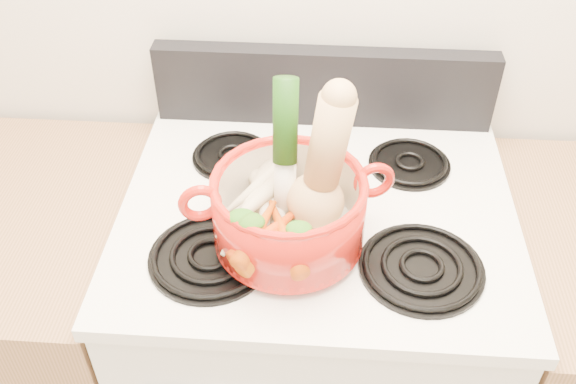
# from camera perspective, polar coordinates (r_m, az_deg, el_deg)

# --- Properties ---
(stove_body) EXTENTS (0.76, 0.65, 0.92)m
(stove_body) POSITION_cam_1_polar(r_m,az_deg,el_deg) (1.64, 2.13, -13.95)
(stove_body) COLOR white
(stove_body) RESTS_ON floor
(cooktop) EXTENTS (0.78, 0.67, 0.03)m
(cooktop) POSITION_cam_1_polar(r_m,az_deg,el_deg) (1.29, 2.65, -1.67)
(cooktop) COLOR white
(cooktop) RESTS_ON stove_body
(control_backsplash) EXTENTS (0.76, 0.05, 0.18)m
(control_backsplash) POSITION_cam_1_polar(r_m,az_deg,el_deg) (1.46, 3.20, 9.35)
(control_backsplash) COLOR black
(control_backsplash) RESTS_ON cooktop
(burner_front_left) EXTENTS (0.22, 0.22, 0.02)m
(burner_front_left) POSITION_cam_1_polar(r_m,az_deg,el_deg) (1.17, -6.96, -5.63)
(burner_front_left) COLOR black
(burner_front_left) RESTS_ON cooktop
(burner_front_right) EXTENTS (0.22, 0.22, 0.02)m
(burner_front_right) POSITION_cam_1_polar(r_m,az_deg,el_deg) (1.17, 11.80, -6.51)
(burner_front_right) COLOR black
(burner_front_right) RESTS_ON cooktop
(burner_back_left) EXTENTS (0.17, 0.17, 0.02)m
(burner_back_left) POSITION_cam_1_polar(r_m,az_deg,el_deg) (1.39, -4.96, 3.33)
(burner_back_left) COLOR black
(burner_back_left) RESTS_ON cooktop
(burner_back_right) EXTENTS (0.17, 0.17, 0.02)m
(burner_back_right) POSITION_cam_1_polar(r_m,az_deg,el_deg) (1.39, 10.75, 2.61)
(burner_back_right) COLOR black
(burner_back_right) RESTS_ON cooktop
(dutch_oven) EXTENTS (0.33, 0.33, 0.13)m
(dutch_oven) POSITION_cam_1_polar(r_m,az_deg,el_deg) (1.14, 0.07, -1.69)
(dutch_oven) COLOR red
(dutch_oven) RESTS_ON burner_front_left
(pot_handle_left) EXTENTS (0.08, 0.04, 0.08)m
(pot_handle_left) POSITION_cam_1_polar(r_m,az_deg,el_deg) (1.09, -7.83, -0.97)
(pot_handle_left) COLOR red
(pot_handle_left) RESTS_ON dutch_oven
(pot_handle_right) EXTENTS (0.08, 0.04, 0.08)m
(pot_handle_right) POSITION_cam_1_polar(r_m,az_deg,el_deg) (1.14, 7.66, 1.03)
(pot_handle_right) COLOR red
(pot_handle_right) RESTS_ON dutch_oven
(squash) EXTENTS (0.18, 0.16, 0.28)m
(squash) POSITION_cam_1_polar(r_m,az_deg,el_deg) (1.09, 2.58, 2.66)
(squash) COLOR tan
(squash) RESTS_ON dutch_oven
(leek) EXTENTS (0.04, 0.10, 0.28)m
(leek) POSITION_cam_1_polar(r_m,az_deg,el_deg) (1.10, -0.29, 3.62)
(leek) COLOR white
(leek) RESTS_ON dutch_oven
(ginger) EXTENTS (0.09, 0.08, 0.04)m
(ginger) POSITION_cam_1_polar(r_m,az_deg,el_deg) (1.21, 2.39, 0.13)
(ginger) COLOR tan
(ginger) RESTS_ON dutch_oven
(parsnip_0) EXTENTS (0.06, 0.24, 0.07)m
(parsnip_0) POSITION_cam_1_polar(r_m,az_deg,el_deg) (1.18, -2.03, -0.84)
(parsnip_0) COLOR beige
(parsnip_0) RESTS_ON dutch_oven
(parsnip_1) EXTENTS (0.11, 0.23, 0.07)m
(parsnip_1) POSITION_cam_1_polar(r_m,az_deg,el_deg) (1.16, -3.49, -1.21)
(parsnip_1) COLOR beige
(parsnip_1) RESTS_ON dutch_oven
(parsnip_2) EXTENTS (0.13, 0.17, 0.05)m
(parsnip_2) POSITION_cam_1_polar(r_m,az_deg,el_deg) (1.18, -1.63, -0.33)
(parsnip_2) COLOR beige
(parsnip_2) RESTS_ON dutch_oven
(parsnip_3) EXTENTS (0.13, 0.16, 0.05)m
(parsnip_3) POSITION_cam_1_polar(r_m,az_deg,el_deg) (1.15, -3.51, -1.31)
(parsnip_3) COLOR beige
(parsnip_3) RESTS_ON dutch_oven
(parsnip_4) EXTENTS (0.15, 0.18, 0.06)m
(parsnip_4) POSITION_cam_1_polar(r_m,az_deg,el_deg) (1.18, -2.47, 0.88)
(parsnip_4) COLOR beige
(parsnip_4) RESTS_ON dutch_oven
(carrot_0) EXTENTS (0.12, 0.18, 0.05)m
(carrot_0) POSITION_cam_1_polar(r_m,az_deg,el_deg) (1.11, -1.37, -4.02)
(carrot_0) COLOR #CA530A
(carrot_0) RESTS_ON dutch_oven
(carrot_1) EXTENTS (0.13, 0.15, 0.05)m
(carrot_1) POSITION_cam_1_polar(r_m,az_deg,el_deg) (1.11, -1.80, -3.83)
(carrot_1) COLOR #D2460A
(carrot_1) RESTS_ON dutch_oven
(carrot_2) EXTENTS (0.10, 0.18, 0.05)m
(carrot_2) POSITION_cam_1_polar(r_m,az_deg,el_deg) (1.10, -0.27, -4.08)
(carrot_2) COLOR #C44809
(carrot_2) RESTS_ON dutch_oven
(carrot_3) EXTENTS (0.08, 0.16, 0.05)m
(carrot_3) POSITION_cam_1_polar(r_m,az_deg,el_deg) (1.10, -2.75, -3.66)
(carrot_3) COLOR #D65F0A
(carrot_3) RESTS_ON dutch_oven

